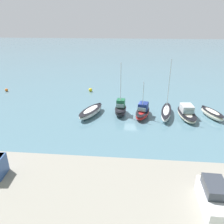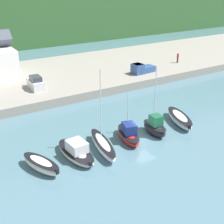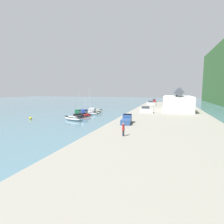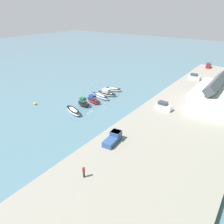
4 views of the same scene
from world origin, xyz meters
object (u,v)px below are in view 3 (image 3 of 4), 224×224
object	(u,v)px
parked_car_1	(146,110)
parked_car_2	(151,103)
moored_boat_0	(96,111)
moored_boat_4	(78,115)
parked_car_0	(154,101)
pickup_truck_0	(127,120)
mooring_buoy_0	(31,118)
moored_boat_5	(72,118)
person_on_quay	(123,129)
moored_boat_1	(93,112)
moored_boat_2	(89,113)
moored_boat_3	(85,114)

from	to	relation	value
parked_car_1	parked_car_2	xyz separation A→B (m)	(-31.12, -1.30, 0.00)
moored_boat_0	moored_boat_4	world-z (taller)	moored_boat_4
parked_car_0	pickup_truck_0	bearing A→B (deg)	-96.47
pickup_truck_0	mooring_buoy_0	bearing A→B (deg)	166.62
moored_boat_5	person_on_quay	bearing A→B (deg)	68.14
moored_boat_4	moored_boat_1	bearing A→B (deg)	-177.04
moored_boat_1	person_on_quay	distance (m)	39.00
parked_car_1	moored_boat_4	bearing A→B (deg)	-66.17
moored_boat_5	parked_car_1	bearing A→B (deg)	143.47
parked_car_2	parked_car_0	bearing A→B (deg)	-175.32
moored_boat_4	parked_car_2	xyz separation A→B (m)	(-39.29, 19.16, 1.34)
parked_car_0	moored_boat_2	bearing A→B (deg)	-115.89
moored_boat_4	pickup_truck_0	size ratio (longest dim) A/B	1.80
parked_car_1	moored_boat_1	bearing A→B (deg)	-95.24
moored_boat_5	person_on_quay	size ratio (longest dim) A/B	3.24
moored_boat_5	pickup_truck_0	size ratio (longest dim) A/B	1.42
moored_boat_4	moored_boat_2	bearing A→B (deg)	-175.91
moored_boat_1	moored_boat_0	bearing A→B (deg)	-179.93
moored_boat_1	moored_boat_3	xyz separation A→B (m)	(7.11, 0.25, 0.10)
parked_car_2	mooring_buoy_0	xyz separation A→B (m)	(46.65, -31.26, -1.94)
moored_boat_0	moored_boat_5	size ratio (longest dim) A/B	0.79
moored_boat_4	parked_car_0	distance (m)	63.21
moored_boat_2	parked_car_0	world-z (taller)	moored_boat_2
parked_car_1	pickup_truck_0	xyz separation A→B (m)	(19.81, -1.96, -0.10)
parked_car_2	pickup_truck_0	distance (m)	50.93
moored_boat_0	person_on_quay	size ratio (longest dim) A/B	2.55
moored_boat_0	mooring_buoy_0	distance (m)	25.23
moored_boat_1	moored_boat_3	world-z (taller)	moored_boat_3
moored_boat_0	parked_car_2	distance (m)	31.18
pickup_truck_0	parked_car_2	bearing A→B (deg)	83.83
moored_boat_5	pickup_truck_0	bearing A→B (deg)	89.13
person_on_quay	parked_car_0	bearing A→B (deg)	-178.97
moored_boat_5	parked_car_1	xyz separation A→B (m)	(-13.08, 19.71, 1.68)
moored_boat_1	parked_car_2	xyz separation A→B (m)	(-28.52, 18.97, 1.59)
moored_boat_1	parked_car_2	world-z (taller)	parked_car_2
moored_boat_0	person_on_quay	world-z (taller)	person_on_quay
moored_boat_3	parked_car_2	bearing A→B (deg)	166.76
parked_car_0	person_on_quay	world-z (taller)	parked_car_0
moored_boat_2	moored_boat_3	size ratio (longest dim) A/B	1.56
pickup_truck_0	parked_car_0	bearing A→B (deg)	84.20
moored_boat_2	moored_boat_5	distance (m)	12.45
parked_car_2	person_on_quay	xyz separation A→B (m)	(61.80, 1.30, 0.18)
moored_boat_0	moored_boat_3	size ratio (longest dim) A/B	0.91
parked_car_1	person_on_quay	xyz separation A→B (m)	(30.68, 0.00, 0.18)
parked_car_1	person_on_quay	world-z (taller)	parked_car_1
moored_boat_1	moored_boat_5	xyz separation A→B (m)	(15.67, 0.56, -0.08)
moored_boat_3	parked_car_0	distance (m)	59.59
person_on_quay	mooring_buoy_0	world-z (taller)	person_on_quay
moored_boat_0	parked_car_1	distance (m)	21.70
moored_boat_0	moored_boat_4	xyz separation A→B (m)	(14.85, 0.12, 0.31)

